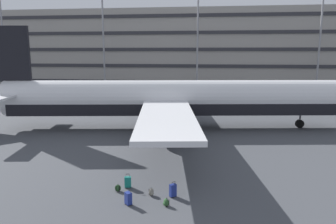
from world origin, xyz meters
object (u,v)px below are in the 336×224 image
Objects in this scene: suitcase_laid_flat at (128,182)px; suitcase_purple at (128,198)px; backpack_scuffed at (118,188)px; backpack_small at (166,203)px; suitcase_teal at (173,190)px; backpack_large at (151,192)px; airliner at (171,99)px.

suitcase_purple is at bearing -75.35° from suitcase_laid_flat.
backpack_scuffed is (-1.04, 1.63, -0.18)m from suitcase_purple.
backpack_small reaches higher than backpack_scuffed.
suitcase_teal is 2.01× the size of backpack_scuffed.
suitcase_teal is 1.14× the size of suitcase_purple.
suitcase_laid_flat reaches higher than suitcase_purple.
suitcase_laid_flat is at bearing 149.92° from backpack_large.
suitcase_laid_flat is (-2.87, 0.94, -0.03)m from suitcase_teal.
suitcase_teal reaches higher than backpack_small.
backpack_large is at bearing -30.08° from suitcase_laid_flat.
suitcase_purple is 1.76× the size of backpack_scuffed.
backpack_scuffed is (-1.25, -16.62, -2.97)m from airliner.
suitcase_laid_flat is 1.84× the size of backpack_large.
suitcase_teal is 1.99× the size of backpack_small.
backpack_scuffed is (-3.34, 0.36, -0.21)m from suitcase_teal.
suitcase_purple is 2.06m from backpack_small.
suitcase_purple is at bearing -150.87° from suitcase_teal.
airliner is 17.25m from backpack_large.
backpack_small is (-0.24, -1.17, -0.20)m from suitcase_teal.
backpack_large is at bearing -179.89° from suitcase_teal.
airliner is at bearing 97.01° from suitcase_teal.
suitcase_laid_flat is 1.11× the size of suitcase_purple.
suitcase_purple is at bearing -176.98° from backpack_small.
suitcase_purple is (0.58, -2.22, 0.01)m from suitcase_laid_flat.
suitcase_laid_flat is 1.94× the size of backpack_small.
suitcase_teal reaches higher than backpack_large.
airliner is at bearing 85.71° from backpack_scuffed.
backpack_large is (0.84, -16.98, -2.95)m from airliner.
suitcase_teal is at bearing 0.11° from backpack_large.
backpack_scuffed is at bearing 173.92° from suitcase_teal.
backpack_large is (2.09, -0.36, 0.01)m from backpack_scuffed.
suitcase_laid_flat is at bearing 161.89° from suitcase_teal.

